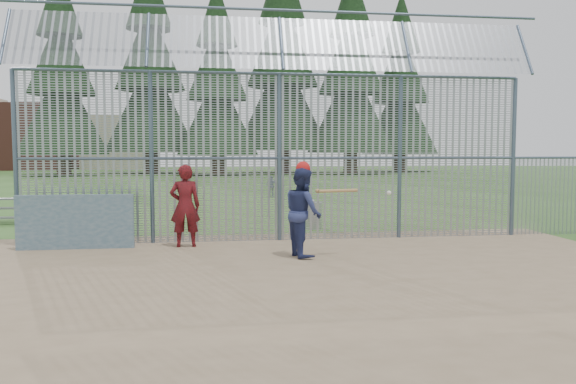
{
  "coord_description": "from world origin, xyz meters",
  "views": [
    {
      "loc": [
        -1.64,
        -9.87,
        2.22
      ],
      "look_at": [
        0.0,
        2.0,
        1.3
      ],
      "focal_mm": 35.0,
      "sensor_mm": 36.0,
      "label": 1
    }
  ],
  "objects": [
    {
      "name": "conifer_row",
      "position": [
        1.93,
        41.51,
        10.83
      ],
      "size": [
        38.48,
        12.26,
        20.2
      ],
      "color": "#332319",
      "rests_on": "ground"
    },
    {
      "name": "bg_kid_seated",
      "position": [
        1.17,
        16.12,
        0.49
      ],
      "size": [
        0.61,
        0.32,
        0.99
      ],
      "primitive_type": "imported",
      "rotation": [
        0.0,
        0.0,
        3.01
      ],
      "color": "slate",
      "rests_on": "ground"
    },
    {
      "name": "backstop_fence",
      "position": [
        1.81,
        3.43,
        2.36
      ],
      "size": [
        20.09,
        0.81,
        5.3
      ],
      "color": "#47566B",
      "rests_on": "ground"
    },
    {
      "name": "bleacher",
      "position": [
        -7.08,
        7.84,
        0.41
      ],
      "size": [
        3.0,
        0.95,
        0.72
      ],
      "color": "slate",
      "rests_on": "ground"
    },
    {
      "name": "onlooker",
      "position": [
        -2.22,
        2.86,
        0.95
      ],
      "size": [
        0.69,
        0.47,
        1.85
      ],
      "primitive_type": "imported",
      "rotation": [
        0.0,
        0.0,
        3.18
      ],
      "color": "maroon",
      "rests_on": "dirt_infield"
    },
    {
      "name": "batter",
      "position": [
        0.23,
        1.39,
        0.93
      ],
      "size": [
        0.86,
        1.01,
        1.83
      ],
      "primitive_type": "imported",
      "rotation": [
        0.0,
        0.0,
        1.78
      ],
      "color": "navy",
      "rests_on": "dirt_infield"
    },
    {
      "name": "ground",
      "position": [
        0.0,
        0.0,
        0.0
      ],
      "size": [
        120.0,
        120.0,
        0.0
      ],
      "primitive_type": "plane",
      "color": "#2D511E",
      "rests_on": "ground"
    },
    {
      "name": "dirt_infield",
      "position": [
        0.0,
        -0.5,
        0.01
      ],
      "size": [
        14.0,
        10.0,
        0.02
      ],
      "primitive_type": "cube",
      "color": "#756047",
      "rests_on": "ground"
    },
    {
      "name": "dugout_wall",
      "position": [
        -4.6,
        2.9,
        0.62
      ],
      "size": [
        2.5,
        0.12,
        1.2
      ],
      "primitive_type": "cube",
      "color": "#38566B",
      "rests_on": "dirt_infield"
    },
    {
      "name": "batting_gear",
      "position": [
        0.36,
        1.36,
        1.75
      ],
      "size": [
        1.92,
        0.47,
        0.69
      ],
      "color": "#B41818",
      "rests_on": "ground"
    },
    {
      "name": "trash_can",
      "position": [
        1.18,
        5.45,
        0.38
      ],
      "size": [
        0.56,
        0.56,
        0.82
      ],
      "color": "#96989E",
      "rests_on": "ground"
    },
    {
      "name": "distant_buildings",
      "position": [
        -23.18,
        56.49,
        3.6
      ],
      "size": [
        26.5,
        10.5,
        8.0
      ],
      "color": "brown",
      "rests_on": "ground"
    }
  ]
}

